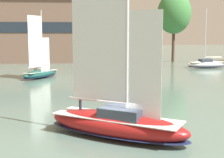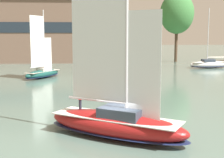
{
  "view_description": "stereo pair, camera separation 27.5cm",
  "coord_description": "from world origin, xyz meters",
  "px_view_note": "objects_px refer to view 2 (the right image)",
  "views": [
    {
      "loc": [
        -2.0,
        -20.51,
        6.93
      ],
      "look_at": [
        0.0,
        3.0,
        3.6
      ],
      "focal_mm": 50.0,
      "sensor_mm": 36.0,
      "label": 1
    },
    {
      "loc": [
        -1.73,
        -20.53,
        6.93
      ],
      "look_at": [
        0.0,
        3.0,
        3.6
      ],
      "focal_mm": 50.0,
      "sensor_mm": 36.0,
      "label": 2
    }
  ],
  "objects_px": {
    "tree_shore_right": "(127,29)",
    "sailboat_main": "(115,121)",
    "sailboat_moored_near_marina": "(210,64)",
    "tree_shore_center": "(177,13)",
    "sailboat_moored_mid_channel": "(43,72)"
  },
  "relations": [
    {
      "from": "tree_shore_right",
      "to": "sailboat_main",
      "type": "bearing_deg",
      "value": -97.58
    },
    {
      "from": "tree_shore_right",
      "to": "sailboat_main",
      "type": "xyz_separation_m",
      "value": [
        -7.55,
        -56.75,
        -7.28
      ]
    },
    {
      "from": "tree_shore_center",
      "to": "sailboat_moored_near_marina",
      "type": "height_order",
      "value": "tree_shore_center"
    },
    {
      "from": "tree_shore_center",
      "to": "tree_shore_right",
      "type": "height_order",
      "value": "tree_shore_center"
    },
    {
      "from": "sailboat_moored_mid_channel",
      "to": "sailboat_moored_near_marina",
      "type": "bearing_deg",
      "value": 21.4
    },
    {
      "from": "sailboat_moored_near_marina",
      "to": "sailboat_moored_mid_channel",
      "type": "bearing_deg",
      "value": -158.6
    },
    {
      "from": "tree_shore_center",
      "to": "sailboat_main",
      "type": "xyz_separation_m",
      "value": [
        -20.94,
        -59.77,
        -11.35
      ]
    },
    {
      "from": "sailboat_main",
      "to": "sailboat_moored_near_marina",
      "type": "xyz_separation_m",
      "value": [
        23.83,
        43.68,
        -0.27
      ]
    },
    {
      "from": "sailboat_moored_mid_channel",
      "to": "tree_shore_right",
      "type": "bearing_deg",
      "value": 57.03
    },
    {
      "from": "tree_shore_right",
      "to": "sailboat_main",
      "type": "relative_size",
      "value": 0.84
    },
    {
      "from": "tree_shore_center",
      "to": "sailboat_moored_near_marina",
      "type": "xyz_separation_m",
      "value": [
        2.9,
        -16.08,
        -11.63
      ]
    },
    {
      "from": "tree_shore_center",
      "to": "sailboat_moored_mid_channel",
      "type": "height_order",
      "value": "tree_shore_center"
    },
    {
      "from": "sailboat_main",
      "to": "sailboat_moored_near_marina",
      "type": "relative_size",
      "value": 1.14
    },
    {
      "from": "sailboat_main",
      "to": "sailboat_moored_near_marina",
      "type": "distance_m",
      "value": 49.76
    },
    {
      "from": "sailboat_moored_near_marina",
      "to": "sailboat_moored_mid_channel",
      "type": "distance_m",
      "value": 35.65
    }
  ]
}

